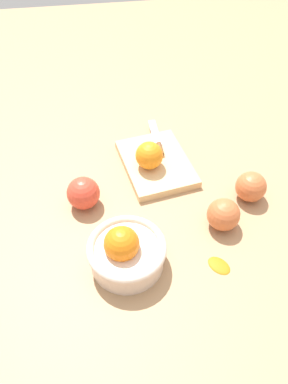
# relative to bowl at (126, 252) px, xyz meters

# --- Properties ---
(ground_plane) EXTENTS (2.40, 2.40, 0.00)m
(ground_plane) POSITION_rel_bowl_xyz_m (0.16, -0.11, -0.04)
(ground_plane) COLOR tan
(bowl) EXTENTS (0.16, 0.16, 0.11)m
(bowl) POSITION_rel_bowl_xyz_m (0.00, 0.00, 0.00)
(bowl) COLOR beige
(bowl) RESTS_ON ground_plane
(cutting_board) EXTENTS (0.24, 0.20, 0.02)m
(cutting_board) POSITION_rel_bowl_xyz_m (0.28, -0.12, -0.03)
(cutting_board) COLOR #DBB77F
(cutting_board) RESTS_ON ground_plane
(orange_on_board) EXTENTS (0.07, 0.07, 0.07)m
(orange_on_board) POSITION_rel_bowl_xyz_m (0.27, -0.09, 0.01)
(orange_on_board) COLOR orange
(orange_on_board) RESTS_ON cutting_board
(knife) EXTENTS (0.16, 0.02, 0.01)m
(knife) POSITION_rel_bowl_xyz_m (0.35, -0.13, -0.02)
(knife) COLOR silver
(knife) RESTS_ON cutting_board
(apple_front_center) EXTENTS (0.07, 0.07, 0.07)m
(apple_front_center) POSITION_rel_bowl_xyz_m (0.14, -0.32, -0.00)
(apple_front_center) COLOR #CC6638
(apple_front_center) RESTS_ON ground_plane
(apple_front_left) EXTENTS (0.07, 0.07, 0.07)m
(apple_front_left) POSITION_rel_bowl_xyz_m (0.07, -0.23, -0.00)
(apple_front_left) COLOR #CC6638
(apple_front_left) RESTS_ON ground_plane
(apple_back_center) EXTENTS (0.08, 0.08, 0.08)m
(apple_back_center) POSITION_rel_bowl_xyz_m (0.18, 0.08, -0.00)
(apple_back_center) COLOR #D6422D
(apple_back_center) RESTS_ON ground_plane
(citrus_peel) EXTENTS (0.06, 0.06, 0.01)m
(citrus_peel) POSITION_rel_bowl_xyz_m (-0.04, -0.19, -0.04)
(citrus_peel) COLOR orange
(citrus_peel) RESTS_ON ground_plane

